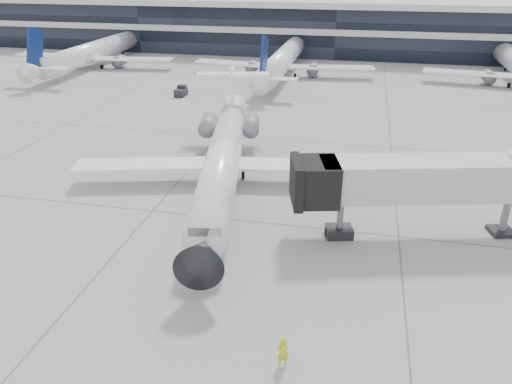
# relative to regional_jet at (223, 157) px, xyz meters

# --- Properties ---
(ground) EXTENTS (220.00, 220.00, 0.00)m
(ground) POSITION_rel_regional_jet_xyz_m (5.59, -6.60, -2.72)
(ground) COLOR #979799
(ground) RESTS_ON ground
(terminal) EXTENTS (170.00, 22.00, 10.00)m
(terminal) POSITION_rel_regional_jet_xyz_m (5.59, 75.40, 2.28)
(terminal) COLOR black
(terminal) RESTS_ON ground
(bg_jet_left) EXTENTS (32.00, 40.00, 9.60)m
(bg_jet_left) POSITION_rel_regional_jet_xyz_m (-39.41, 48.40, -2.72)
(bg_jet_left) COLOR white
(bg_jet_left) RESTS_ON ground
(bg_jet_center) EXTENTS (32.00, 40.00, 9.60)m
(bg_jet_center) POSITION_rel_regional_jet_xyz_m (-2.41, 48.40, -2.72)
(bg_jet_center) COLOR white
(bg_jet_center) RESTS_ON ground
(regional_jet) EXTENTS (27.57, 34.37, 7.97)m
(regional_jet) POSITION_rel_regional_jet_xyz_m (0.00, 0.00, 0.00)
(regional_jet) COLOR white
(regional_jet) RESTS_ON ground
(jet_bridge) EXTENTS (19.61, 8.18, 6.35)m
(jet_bridge) POSITION_rel_regional_jet_xyz_m (18.07, -5.71, 1.91)
(jet_bridge) COLOR #AFB1B3
(jet_bridge) RESTS_ON ground
(ramp_worker) EXTENTS (0.80, 0.75, 1.84)m
(ramp_worker) POSITION_rel_regional_jet_xyz_m (9.07, -21.47, -1.80)
(ramp_worker) COLOR #CDDF17
(ramp_worker) RESTS_ON ground
(traffic_cone) EXTENTS (0.45, 0.45, 0.51)m
(traffic_cone) POSITION_rel_regional_jet_xyz_m (-2.87, 7.49, -2.48)
(traffic_cone) COLOR orange
(traffic_cone) RESTS_ON ground
(far_tug) EXTENTS (1.44, 2.44, 1.55)m
(far_tug) POSITION_rel_regional_jet_xyz_m (-15.19, 30.29, -2.03)
(far_tug) COLOR black
(far_tug) RESTS_ON ground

